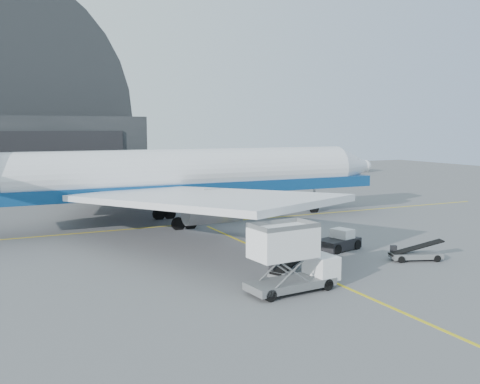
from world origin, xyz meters
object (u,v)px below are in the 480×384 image
pushback_tug (339,242)px  belt_loader_b (415,254)px  catering_truck (290,259)px  airliner (173,176)px  belt_loader_a (293,268)px

pushback_tug → belt_loader_b: 6.46m
pushback_tug → belt_loader_b: size_ratio=0.99×
catering_truck → pushback_tug: size_ratio=1.49×
catering_truck → belt_loader_b: (12.89, 2.69, -1.61)m
catering_truck → pushback_tug: bearing=35.1°
airliner → belt_loader_b: size_ratio=12.38×
belt_loader_a → belt_loader_b: (10.78, -0.40, -0.03)m
pushback_tug → airliner: bearing=100.8°
catering_truck → pushback_tug: (9.80, 8.36, -1.45)m
belt_loader_a → belt_loader_b: 10.79m
belt_loader_a → catering_truck: bearing=-148.7°
airliner → belt_loader_a: airliner is taller
airliner → belt_loader_a: (1.10, -22.89, -4.64)m
airliner → pushback_tug: bearing=-63.5°
catering_truck → belt_loader_b: size_ratio=1.47×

